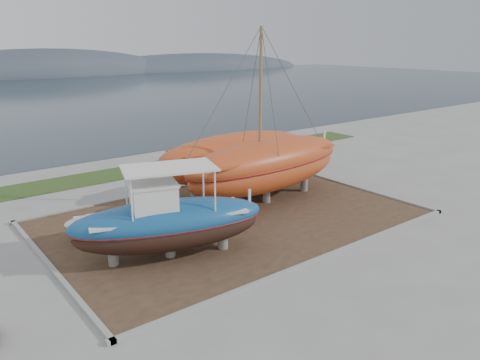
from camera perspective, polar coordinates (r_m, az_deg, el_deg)
ground at (r=21.33m, az=5.58°, el=-7.73°), size 140.00×140.00×0.00m
dirt_patch at (r=24.14m, az=-0.95°, el=-4.62°), size 18.00×12.00×0.06m
curb_frame at (r=24.12m, az=-0.95°, el=-4.52°), size 18.60×12.60×0.15m
grass_strip at (r=33.60m, az=-12.81°, el=1.10°), size 44.00×3.00×0.08m
blue_caique at (r=19.41m, az=-8.71°, el=-3.98°), size 8.43×4.86×3.87m
white_dinghy at (r=22.29m, az=-15.54°, el=-5.36°), size 4.22×2.65×1.19m
orange_sailboat at (r=25.27m, az=3.40°, el=7.48°), size 11.08×3.79×9.43m
orange_bare_hull at (r=28.05m, az=-0.44°, el=2.12°), size 10.42×3.27×3.40m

